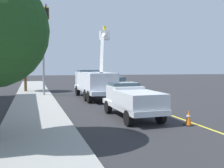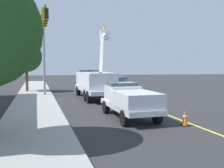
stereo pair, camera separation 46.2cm
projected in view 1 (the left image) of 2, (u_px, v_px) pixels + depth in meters
ground at (131, 101)px, 22.71m from camera, size 120.00×120.00×0.00m
sidewalk_far_side at (35, 104)px, 20.20m from camera, size 60.01×10.66×0.12m
lane_centre_stripe at (131, 101)px, 22.71m from camera, size 49.67×6.07×0.01m
utility_bucket_truck at (94, 82)px, 24.37m from camera, size 8.44×3.45×7.06m
service_pickup_truck at (132, 100)px, 15.22m from camera, size 5.81×2.75×2.06m
passing_minivan at (115, 82)px, 32.97m from camera, size 4.99×2.45×1.69m
traffic_cone_leading at (188, 118)px, 13.38m from camera, size 0.40×0.40×0.83m
traffic_cone_mid_front at (102, 89)px, 29.19m from camera, size 0.40×0.40×0.82m
traffic_signal_mast at (44, 33)px, 23.93m from camera, size 6.08×1.04×8.80m
street_tree_right at (25, 57)px, 29.63m from camera, size 3.63×3.63×6.01m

